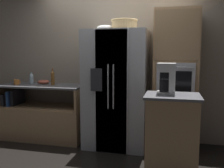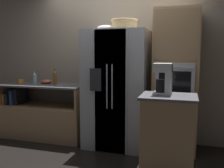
{
  "view_description": "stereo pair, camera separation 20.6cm",
  "coord_description": "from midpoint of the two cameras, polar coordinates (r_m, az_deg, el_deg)",
  "views": [
    {
      "loc": [
        0.92,
        -3.67,
        1.46
      ],
      "look_at": [
        0.05,
        -0.04,
        0.99
      ],
      "focal_mm": 40.0,
      "sensor_mm": 36.0,
      "label": 1
    },
    {
      "loc": [
        1.12,
        -3.62,
        1.46
      ],
      "look_at": [
        0.05,
        -0.04,
        0.99
      ],
      "focal_mm": 40.0,
      "sensor_mm": 36.0,
      "label": 2
    }
  ],
  "objects": [
    {
      "name": "ground_plane",
      "position": [
        4.06,
        -2.09,
        -13.87
      ],
      "size": [
        20.0,
        20.0,
        0.0
      ],
      "primitive_type": "plane",
      "color": "black"
    },
    {
      "name": "wall_back",
      "position": [
        4.22,
        -0.54,
        6.41
      ],
      "size": [
        12.0,
        0.06,
        2.8
      ],
      "color": "tan",
      "rests_on": "ground_plane"
    },
    {
      "name": "counter_left",
      "position": [
        4.51,
        -17.04,
        -7.52
      ],
      "size": [
        1.48,
        0.63,
        0.92
      ],
      "color": "tan",
      "rests_on": "ground_plane"
    },
    {
      "name": "refrigerator",
      "position": [
        3.85,
        -0.49,
        -1.19
      ],
      "size": [
        0.94,
        0.76,
        1.79
      ],
      "color": "silver",
      "rests_on": "ground_plane"
    },
    {
      "name": "wall_oven",
      "position": [
        3.79,
        12.7,
        0.64
      ],
      "size": [
        0.63,
        0.65,
        2.07
      ],
      "color": "tan",
      "rests_on": "ground_plane"
    },
    {
      "name": "island_counter",
      "position": [
        3.03,
        11.5,
        -11.57
      ],
      "size": [
        0.62,
        0.52,
        0.98
      ],
      "color": "tan",
      "rests_on": "ground_plane"
    },
    {
      "name": "wicker_basket",
      "position": [
        3.76,
        1.25,
        13.51
      ],
      "size": [
        0.39,
        0.39,
        0.15
      ],
      "color": "tan",
      "rests_on": "refrigerator"
    },
    {
      "name": "fruit_bowl",
      "position": [
        3.85,
        -3.09,
        12.73
      ],
      "size": [
        0.26,
        0.26,
        0.08
      ],
      "color": "white",
      "rests_on": "refrigerator"
    },
    {
      "name": "bottle_tall",
      "position": [
        4.29,
        -14.75,
        1.39
      ],
      "size": [
        0.06,
        0.06,
        0.28
      ],
      "color": "brown",
      "rests_on": "counter_left"
    },
    {
      "name": "bottle_short",
      "position": [
        4.58,
        -19.18,
        1.26
      ],
      "size": [
        0.07,
        0.07,
        0.21
      ],
      "color": "silver",
      "rests_on": "counter_left"
    },
    {
      "name": "mug",
      "position": [
        4.54,
        -22.16,
        0.42
      ],
      "size": [
        0.13,
        0.09,
        0.09
      ],
      "color": "orange",
      "rests_on": "counter_left"
    },
    {
      "name": "mixing_bowl",
      "position": [
        4.48,
        -16.67,
        0.47
      ],
      "size": [
        0.2,
        0.2,
        0.07
      ],
      "color": "#DB664C",
      "rests_on": "counter_left"
    },
    {
      "name": "coffee_maker",
      "position": [
        2.93,
        10.79,
        1.52
      ],
      "size": [
        0.2,
        0.21,
        0.36
      ],
      "color": "white",
      "rests_on": "island_counter"
    }
  ]
}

